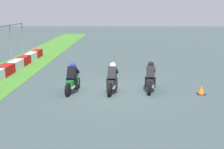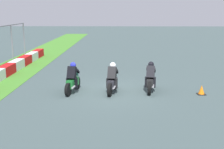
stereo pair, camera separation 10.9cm
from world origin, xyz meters
TOP-DOWN VIEW (x-y plane):
  - ground_plane at (0.00, 0.00)m, footprint 120.00×120.00m
  - rider_lane_a at (0.08, -1.92)m, footprint 2.04×0.60m
  - rider_lane_b at (-0.22, -0.01)m, footprint 2.04×0.60m
  - rider_lane_c at (-0.22, 1.97)m, footprint 2.03×0.61m
  - traffic_cone at (-0.44, -4.36)m, footprint 0.40×0.40m

SIDE VIEW (x-z plane):
  - ground_plane at x=0.00m, z-range 0.00..0.00m
  - traffic_cone at x=-0.44m, z-range -0.02..0.43m
  - rider_lane_a at x=0.08m, z-range -0.13..1.38m
  - rider_lane_b at x=-0.22m, z-range -0.13..1.38m
  - rider_lane_c at x=-0.22m, z-range -0.13..1.38m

